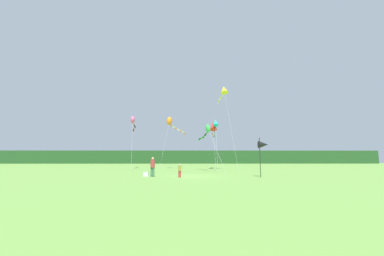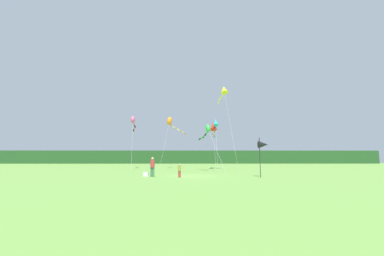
{
  "view_description": "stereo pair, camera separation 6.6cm",
  "coord_description": "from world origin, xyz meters",
  "px_view_note": "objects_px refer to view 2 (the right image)",
  "views": [
    {
      "loc": [
        -0.35,
        -23.61,
        1.86
      ],
      "look_at": [
        0.0,
        6.0,
        5.5
      ],
      "focal_mm": 22.13,
      "sensor_mm": 36.0,
      "label": 1
    },
    {
      "loc": [
        -0.28,
        -23.61,
        1.86
      ],
      "look_at": [
        0.0,
        6.0,
        5.5
      ],
      "focal_mm": 22.13,
      "sensor_mm": 36.0,
      "label": 2
    }
  ],
  "objects_px": {
    "kite_green": "(207,130)",
    "kite_rainbow": "(133,121)",
    "kite_orange": "(171,122)",
    "person_child": "(179,170)",
    "kite_red": "(213,126)",
    "banner_flag_pole": "(263,145)",
    "cooler_box": "(146,174)",
    "kite_cyan": "(215,125)",
    "kite_yellow": "(224,91)",
    "person_adult": "(152,166)"
  },
  "relations": [
    {
      "from": "kite_green",
      "to": "kite_rainbow",
      "type": "distance_m",
      "value": 12.95
    },
    {
      "from": "kite_orange",
      "to": "kite_rainbow",
      "type": "height_order",
      "value": "kite_orange"
    },
    {
      "from": "person_child",
      "to": "kite_red",
      "type": "relative_size",
      "value": 0.17
    },
    {
      "from": "banner_flag_pole",
      "to": "kite_orange",
      "type": "relative_size",
      "value": 0.43
    },
    {
      "from": "kite_rainbow",
      "to": "kite_orange",
      "type": "bearing_deg",
      "value": 11.77
    },
    {
      "from": "cooler_box",
      "to": "kite_cyan",
      "type": "xyz_separation_m",
      "value": [
        8.14,
        12.59,
        6.47
      ]
    },
    {
      "from": "kite_cyan",
      "to": "kite_rainbow",
      "type": "bearing_deg",
      "value": 172.65
    },
    {
      "from": "person_child",
      "to": "kite_green",
      "type": "xyz_separation_m",
      "value": [
        3.24,
        9.53,
        4.75
      ]
    },
    {
      "from": "kite_orange",
      "to": "cooler_box",
      "type": "bearing_deg",
      "value": -94.1
    },
    {
      "from": "banner_flag_pole",
      "to": "kite_cyan",
      "type": "xyz_separation_m",
      "value": [
        -2.97,
        13.67,
        3.7
      ]
    },
    {
      "from": "banner_flag_pole",
      "to": "kite_orange",
      "type": "height_order",
      "value": "kite_orange"
    },
    {
      "from": "banner_flag_pole",
      "to": "kite_yellow",
      "type": "bearing_deg",
      "value": 99.91
    },
    {
      "from": "kite_cyan",
      "to": "person_adult",
      "type": "bearing_deg",
      "value": -119.91
    },
    {
      "from": "person_child",
      "to": "kite_green",
      "type": "bearing_deg",
      "value": 71.22
    },
    {
      "from": "kite_green",
      "to": "person_child",
      "type": "bearing_deg",
      "value": -108.78
    },
    {
      "from": "cooler_box",
      "to": "kite_yellow",
      "type": "height_order",
      "value": "kite_yellow"
    },
    {
      "from": "kite_yellow",
      "to": "kite_red",
      "type": "relative_size",
      "value": 1.65
    },
    {
      "from": "banner_flag_pole",
      "to": "person_adult",
      "type": "bearing_deg",
      "value": 176.21
    },
    {
      "from": "kite_yellow",
      "to": "kite_green",
      "type": "height_order",
      "value": "kite_yellow"
    },
    {
      "from": "banner_flag_pole",
      "to": "kite_yellow",
      "type": "xyz_separation_m",
      "value": [
        -1.96,
        11.22,
        8.43
      ]
    },
    {
      "from": "kite_yellow",
      "to": "person_adult",
      "type": "bearing_deg",
      "value": -128.82
    },
    {
      "from": "banner_flag_pole",
      "to": "kite_red",
      "type": "bearing_deg",
      "value": 103.59
    },
    {
      "from": "person_child",
      "to": "kite_yellow",
      "type": "bearing_deg",
      "value": 62.45
    },
    {
      "from": "kite_orange",
      "to": "kite_yellow",
      "type": "bearing_deg",
      "value": -33.72
    },
    {
      "from": "kite_cyan",
      "to": "kite_red",
      "type": "bearing_deg",
      "value": -157.86
    },
    {
      "from": "person_child",
      "to": "kite_red",
      "type": "distance_m",
      "value": 15.44
    },
    {
      "from": "kite_cyan",
      "to": "kite_green",
      "type": "relative_size",
      "value": 1.23
    },
    {
      "from": "cooler_box",
      "to": "banner_flag_pole",
      "type": "xyz_separation_m",
      "value": [
        11.1,
        -1.08,
        2.78
      ]
    },
    {
      "from": "kite_yellow",
      "to": "kite_orange",
      "type": "distance_m",
      "value": 10.4
    },
    {
      "from": "kite_yellow",
      "to": "kite_rainbow",
      "type": "height_order",
      "value": "kite_yellow"
    },
    {
      "from": "kite_cyan",
      "to": "kite_orange",
      "type": "xyz_separation_m",
      "value": [
        -7.03,
        2.92,
        0.87
      ]
    },
    {
      "from": "kite_rainbow",
      "to": "kite_yellow",
      "type": "bearing_deg",
      "value": -16.41
    },
    {
      "from": "person_adult",
      "to": "kite_rainbow",
      "type": "bearing_deg",
      "value": 110.65
    },
    {
      "from": "person_child",
      "to": "kite_cyan",
      "type": "xyz_separation_m",
      "value": [
        4.86,
        13.69,
        6.0
      ]
    },
    {
      "from": "cooler_box",
      "to": "kite_cyan",
      "type": "distance_m",
      "value": 16.33
    },
    {
      "from": "person_adult",
      "to": "kite_red",
      "type": "distance_m",
      "value": 15.69
    },
    {
      "from": "kite_yellow",
      "to": "kite_orange",
      "type": "bearing_deg",
      "value": 146.28
    },
    {
      "from": "kite_green",
      "to": "person_adult",
      "type": "bearing_deg",
      "value": -123.56
    },
    {
      "from": "kite_yellow",
      "to": "kite_orange",
      "type": "relative_size",
      "value": 1.43
    },
    {
      "from": "kite_rainbow",
      "to": "person_child",
      "type": "bearing_deg",
      "value": -62.11
    },
    {
      "from": "banner_flag_pole",
      "to": "kite_cyan",
      "type": "distance_m",
      "value": 14.46
    },
    {
      "from": "kite_orange",
      "to": "person_adult",
      "type": "bearing_deg",
      "value": -91.57
    },
    {
      "from": "kite_yellow",
      "to": "banner_flag_pole",
      "type": "bearing_deg",
      "value": -80.09
    },
    {
      "from": "kite_rainbow",
      "to": "kite_cyan",
      "type": "bearing_deg",
      "value": -7.35
    },
    {
      "from": "person_child",
      "to": "banner_flag_pole",
      "type": "bearing_deg",
      "value": 0.16
    },
    {
      "from": "kite_yellow",
      "to": "kite_rainbow",
      "type": "relative_size",
      "value": 1.42
    },
    {
      "from": "person_child",
      "to": "kite_yellow",
      "type": "height_order",
      "value": "kite_yellow"
    },
    {
      "from": "person_child",
      "to": "kite_rainbow",
      "type": "bearing_deg",
      "value": 117.89
    },
    {
      "from": "person_adult",
      "to": "banner_flag_pole",
      "type": "height_order",
      "value": "banner_flag_pole"
    },
    {
      "from": "cooler_box",
      "to": "banner_flag_pole",
      "type": "distance_m",
      "value": 11.5
    }
  ]
}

